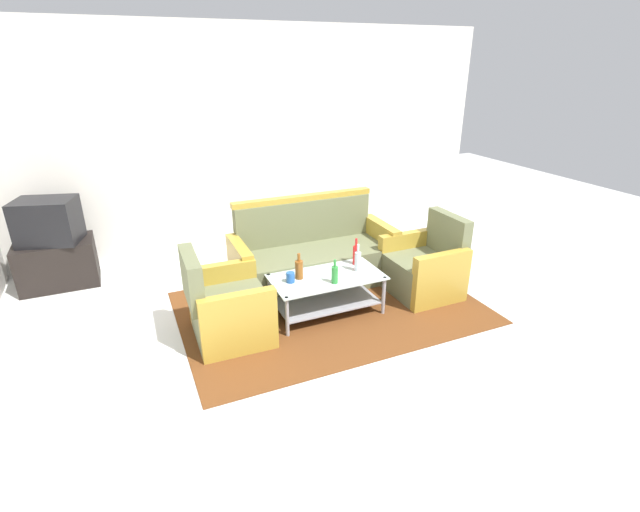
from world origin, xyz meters
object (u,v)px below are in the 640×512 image
(couch, at_px, (313,258))
(bottle_clear, at_px, (358,261))
(television, at_px, (48,221))
(bottle_brown, at_px, (299,269))
(armchair_right, at_px, (424,268))
(cup, at_px, (290,277))
(coffee_table, at_px, (326,288))
(bottle_red, at_px, (356,254))
(bottle_green, at_px, (335,274))
(tv_stand, at_px, (58,263))
(armchair_left, at_px, (227,309))

(couch, height_order, bottle_clear, couch)
(television, bearing_deg, bottle_brown, 157.69)
(armchair_right, bearing_deg, cup, 88.57)
(coffee_table, height_order, television, television)
(bottle_clear, bearing_deg, armchair_right, -0.14)
(coffee_table, bearing_deg, bottle_clear, -2.74)
(armchair_right, xyz_separation_m, bottle_brown, (-1.43, 0.07, 0.22))
(bottle_red, distance_m, bottle_brown, 0.67)
(armchair_right, distance_m, bottle_brown, 1.44)
(couch, relative_size, cup, 18.04)
(bottle_green, bearing_deg, couch, 81.07)
(bottle_green, distance_m, television, 3.19)
(bottle_green, bearing_deg, bottle_clear, 25.40)
(tv_stand, bearing_deg, couch, -23.08)
(armchair_right, height_order, coffee_table, armchair_right)
(coffee_table, relative_size, bottle_red, 3.91)
(bottle_clear, distance_m, bottle_red, 0.16)
(bottle_clear, relative_size, tv_stand, 0.36)
(cup, bearing_deg, television, 139.90)
(cup, relative_size, tv_stand, 0.12)
(armchair_right, xyz_separation_m, coffee_table, (-1.16, 0.02, -0.02))
(coffee_table, bearing_deg, bottle_green, -87.02)
(television, bearing_deg, armchair_left, 144.75)
(coffee_table, distance_m, television, 3.11)
(bottle_green, distance_m, bottle_brown, 0.36)
(armchair_left, height_order, cup, armchair_left)
(armchair_left, xyz_separation_m, bottle_red, (1.41, 0.17, 0.23))
(bottle_brown, bearing_deg, coffee_table, -12.00)
(bottle_green, xyz_separation_m, bottle_brown, (-0.27, 0.23, 0.01))
(armchair_right, distance_m, bottle_red, 0.81)
(armchair_right, xyz_separation_m, bottle_red, (-0.76, 0.16, 0.23))
(armchair_left, height_order, armchair_right, same)
(couch, bearing_deg, coffee_table, 78.45)
(armchair_left, xyz_separation_m, tv_stand, (-1.48, 1.83, -0.03))
(armchair_right, height_order, bottle_clear, armchair_right)
(couch, distance_m, tv_stand, 2.86)
(couch, distance_m, bottle_green, 0.88)
(coffee_table, relative_size, bottle_brown, 4.21)
(armchair_left, bearing_deg, television, -139.68)
(armchair_left, height_order, bottle_brown, armchair_left)
(bottle_green, xyz_separation_m, bottle_clear, (0.33, 0.16, 0.02))
(bottle_red, xyz_separation_m, cup, (-0.77, -0.13, -0.06))
(armchair_left, relative_size, armchair_right, 1.00)
(bottle_green, relative_size, cup, 2.40)
(armchair_right, xyz_separation_m, tv_stand, (-3.65, 1.81, -0.03))
(bottle_clear, height_order, bottle_brown, bottle_clear)
(armchair_left, distance_m, bottle_clear, 1.37)
(armchair_right, height_order, bottle_brown, armchair_right)
(television, bearing_deg, armchair_right, 169.28)
(bottle_clear, bearing_deg, couch, 105.86)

